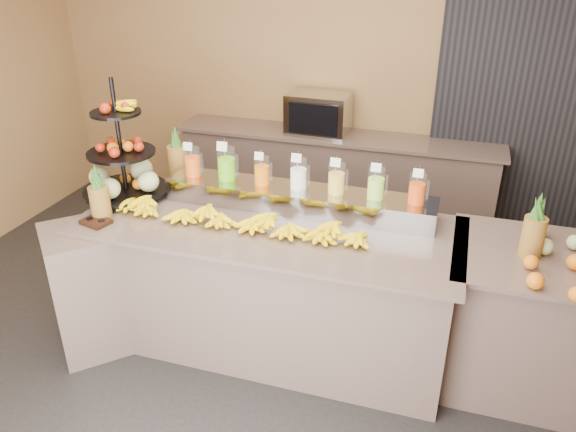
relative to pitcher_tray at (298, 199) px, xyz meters
The scene contains 20 objects.
ground 1.17m from the pitcher_tray, 101.69° to the right, with size 6.00×6.00×0.00m, color black.
room_envelope 0.90m from the pitcher_tray, 71.92° to the left, with size 6.04×5.02×2.82m.
buffet_counter 0.67m from the pitcher_tray, 126.32° to the right, with size 2.75×1.25×0.93m.
right_counter 1.68m from the pitcher_tray, ahead, with size 1.08×0.88×0.93m.
back_ledge 1.76m from the pitcher_tray, 94.11° to the left, with size 3.10×0.55×0.93m.
pitcher_tray is the anchor object (origin of this frame).
juice_pitcher_orange_a 0.80m from the pitcher_tray, behind, with size 0.11×0.12×0.27m.
juice_pitcher_green 0.55m from the pitcher_tray, behind, with size 0.13×0.13×0.31m.
juice_pitcher_orange_b 0.31m from the pitcher_tray, behind, with size 0.11×0.11×0.26m.
juice_pitcher_milk 0.17m from the pitcher_tray, 102.19° to the right, with size 0.12×0.12×0.28m.
juice_pitcher_lemon 0.31m from the pitcher_tray, ahead, with size 0.11×0.12×0.28m.
juice_pitcher_lime 0.55m from the pitcher_tray, ahead, with size 0.11×0.12×0.27m.
juice_pitcher_orange_c 0.80m from the pitcher_tray, ahead, with size 0.11×0.11×0.26m.
banana_heap 0.47m from the pitcher_tray, 133.07° to the right, with size 1.84×0.17×0.15m.
fruit_stand 1.22m from the pitcher_tray, behind, with size 0.71×0.71×0.85m.
condiment_caddy 1.34m from the pitcher_tray, 152.81° to the right, with size 0.18×0.13×0.03m, color black.
pineapple_left_a 1.31m from the pitcher_tray, 156.58° to the right, with size 0.13×0.13×0.38m.
pineapple_left_b 1.05m from the pitcher_tray, 167.87° to the left, with size 0.15×0.15×0.43m.
right_fruit_pile 1.65m from the pitcher_tray, 12.27° to the right, with size 0.46×0.44×0.24m.
oven_warmer 1.70m from the pitcher_tray, 100.13° to the left, with size 0.57×0.40×0.38m, color gray.
Camera 1 is at (1.10, -2.75, 2.60)m, focal length 35.00 mm.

